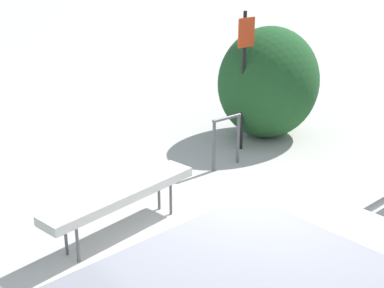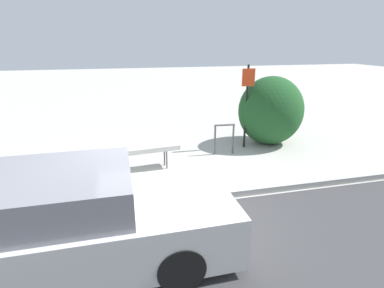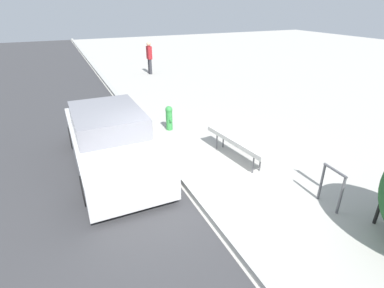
{
  "view_description": "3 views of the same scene",
  "coord_description": "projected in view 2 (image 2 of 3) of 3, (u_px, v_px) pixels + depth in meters",
  "views": [
    {
      "loc": [
        -3.65,
        -3.13,
        3.31
      ],
      "look_at": [
        0.44,
        1.39,
        0.99
      ],
      "focal_mm": 50.0,
      "sensor_mm": 36.0,
      "label": 1
    },
    {
      "loc": [
        -0.69,
        -4.91,
        2.89
      ],
      "look_at": [
        0.9,
        1.65,
        0.56
      ],
      "focal_mm": 28.0,
      "sensor_mm": 36.0,
      "label": 2
    },
    {
      "loc": [
        5.2,
        -2.19,
        3.65
      ],
      "look_at": [
        -0.35,
        0.33,
        0.74
      ],
      "focal_mm": 28.0,
      "sensor_mm": 36.0,
      "label": 3
    }
  ],
  "objects": [
    {
      "name": "sign_post",
      "position": [
        247.0,
        99.0,
        8.14
      ],
      "size": [
        0.36,
        0.08,
        2.3
      ],
      "color": "black",
      "rests_on": "ground_plane"
    },
    {
      "name": "bench",
      "position": [
        134.0,
        150.0,
        6.84
      ],
      "size": [
        2.13,
        0.61,
        0.58
      ],
      "rotation": [
        0.0,
        0.0,
        0.11
      ],
      "color": "#515156",
      "rests_on": "ground_plane"
    },
    {
      "name": "bike_rack",
      "position": [
        224.0,
        136.0,
        7.93
      ],
      "size": [
        0.55,
        0.08,
        0.83
      ],
      "rotation": [
        0.0,
        0.0,
        -0.06
      ],
      "color": "#515156",
      "rests_on": "ground_plane"
    },
    {
      "name": "curb",
      "position": [
        166.0,
        200.0,
        5.59
      ],
      "size": [
        60.0,
        0.2,
        0.13
      ],
      "color": "#A8A8A3",
      "rests_on": "ground_plane"
    },
    {
      "name": "parked_car_near",
      "position": [
        60.0,
        224.0,
        3.9
      ],
      "size": [
        4.52,
        1.79,
        1.35
      ],
      "rotation": [
        0.0,
        0.0,
        0.01
      ],
      "color": "black",
      "rests_on": "ground_plane"
    },
    {
      "name": "ground_plane",
      "position": [
        166.0,
        203.0,
        5.61
      ],
      "size": [
        60.0,
        60.0,
        0.0
      ],
      "primitive_type": "plane",
      "color": "#ADAAA3"
    },
    {
      "name": "shrub_hedge",
      "position": [
        271.0,
        111.0,
        8.61
      ],
      "size": [
        1.88,
        1.71,
        1.96
      ],
      "color": "#1E4C23",
      "rests_on": "ground_plane"
    }
  ]
}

